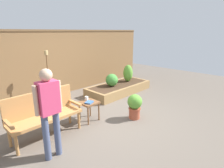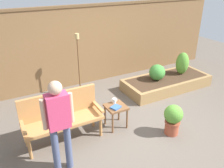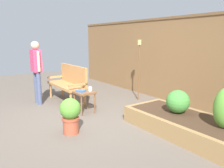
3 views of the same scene
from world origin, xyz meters
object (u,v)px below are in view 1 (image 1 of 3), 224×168
at_px(side_table, 89,105).
at_px(person_by_bench, 49,107).
at_px(shrub_near_bench, 112,80).
at_px(tiki_torch, 47,68).
at_px(cup_on_table, 87,98).
at_px(shrub_far_corner, 128,73).
at_px(potted_boxwood, 135,105).
at_px(garden_bench, 43,111).
at_px(book_on_table, 89,102).

height_order(side_table, person_by_bench, person_by_bench).
relative_size(shrub_near_bench, tiki_torch, 0.26).
height_order(cup_on_table, shrub_far_corner, shrub_far_corner).
height_order(potted_boxwood, shrub_far_corner, shrub_far_corner).
relative_size(garden_bench, cup_on_table, 12.67).
height_order(book_on_table, person_by_bench, person_by_bench).
bearing_deg(shrub_far_corner, garden_bench, -167.70).
bearing_deg(potted_boxwood, shrub_far_corner, 43.20).
height_order(side_table, shrub_near_bench, shrub_near_bench).
xyz_separation_m(side_table, tiki_torch, (-0.12, 1.69, 0.70)).
height_order(side_table, potted_boxwood, potted_boxwood).
distance_m(shrub_far_corner, tiki_torch, 2.89).
xyz_separation_m(cup_on_table, person_by_bench, (-1.34, -0.75, 0.40)).
xyz_separation_m(shrub_far_corner, tiki_torch, (-2.75, 0.75, 0.49)).
height_order(shrub_near_bench, shrub_far_corner, shrub_far_corner).
relative_size(shrub_far_corner, tiki_torch, 0.39).
distance_m(garden_bench, shrub_near_bench, 2.95).
distance_m(shrub_far_corner, person_by_bench, 4.25).
distance_m(side_table, potted_boxwood, 1.12).
bearing_deg(person_by_bench, tiki_torch, 62.81).
height_order(garden_bench, shrub_near_bench, garden_bench).
bearing_deg(cup_on_table, tiki_torch, 95.54).
bearing_deg(person_by_bench, shrub_near_bench, 26.93).
bearing_deg(shrub_near_bench, tiki_torch, 158.36).
bearing_deg(potted_boxwood, person_by_bench, 176.93).
xyz_separation_m(book_on_table, person_by_bench, (-1.26, -0.55, 0.44)).
height_order(book_on_table, tiki_torch, tiki_torch).
distance_m(side_table, shrub_near_bench, 2.01).
bearing_deg(book_on_table, tiki_torch, 70.24).
bearing_deg(garden_bench, tiki_torch, 58.50).
relative_size(side_table, shrub_far_corner, 0.78).
bearing_deg(cup_on_table, potted_boxwood, -46.65).
bearing_deg(tiki_torch, garden_bench, -121.50).
bearing_deg(cup_on_table, garden_bench, 179.59).
bearing_deg(side_table, shrub_far_corner, 19.75).
xyz_separation_m(shrub_near_bench, tiki_torch, (-1.89, 0.75, 0.59)).
height_order(potted_boxwood, person_by_bench, person_by_bench).
bearing_deg(potted_boxwood, book_on_table, 143.00).
distance_m(shrub_near_bench, tiki_torch, 2.11).
bearing_deg(potted_boxwood, shrub_near_bench, 61.20).
bearing_deg(tiki_torch, book_on_table, -87.48).
bearing_deg(garden_bench, shrub_far_corner, 12.30).
xyz_separation_m(potted_boxwood, shrub_far_corner, (1.78, 1.68, 0.26)).
height_order(shrub_near_bench, person_by_bench, person_by_bench).
xyz_separation_m(cup_on_table, book_on_table, (-0.07, -0.19, -0.03)).
bearing_deg(shrub_near_bench, book_on_table, -150.88).
distance_m(potted_boxwood, tiki_torch, 2.71).
relative_size(book_on_table, tiki_torch, 0.12).
relative_size(side_table, potted_boxwood, 0.77).
relative_size(garden_bench, book_on_table, 7.67).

